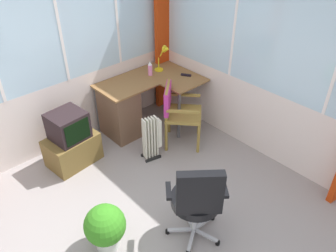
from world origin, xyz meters
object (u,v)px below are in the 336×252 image
tv_remote (186,75)px  office_chair (197,199)px  space_heater (152,137)px  desk_lamp (165,54)px  spray_bottle (150,68)px  wooden_armchair (175,107)px  desk (124,108)px  potted_plant (105,227)px  tv_on_stand (71,141)px

tv_remote → office_chair: (-1.51, -1.67, -0.19)m
space_heater → desk_lamp: bearing=39.3°
spray_bottle → office_chair: 2.35m
desk_lamp → wooden_armchair: (-0.41, -0.66, -0.45)m
office_chair → tv_remote: bearing=47.9°
desk → potted_plant: bearing=-131.7°
tv_remote → space_heater: tv_remote is taller
spray_bottle → tv_on_stand: bearing=-176.0°
tv_remote → tv_on_stand: size_ratio=0.20×
tv_remote → spray_bottle: bearing=103.2°
desk → spray_bottle: 0.69m
desk → tv_on_stand: bearing=-174.3°
tv_remote → tv_on_stand: bearing=139.7°
tv_remote → space_heater: 1.12m
desk → spray_bottle: bearing=1.1°
desk → spray_bottle: spray_bottle is taller
spray_bottle → space_heater: (-0.59, -0.72, -0.55)m
space_heater → spray_bottle: bearing=50.6°
wooden_armchair → tv_on_stand: (-1.30, 0.58, -0.24)m
tv_on_stand → wooden_armchair: bearing=-24.0°
desk_lamp → potted_plant: bearing=-145.0°
desk_lamp → wooden_armchair: 0.90m
desk_lamp → tv_remote: 0.44m
tv_remote → spray_bottle: size_ratio=0.69×
desk_lamp → tv_remote: desk_lamp is taller
office_chair → potted_plant: office_chair is taller
desk → desk_lamp: size_ratio=3.53×
wooden_armchair → tv_on_stand: wooden_armchair is taller
wooden_armchair → space_heater: size_ratio=1.42×
tv_remote → desk: bearing=126.3°
desk_lamp → potted_plant: (-2.13, -1.49, -0.73)m
desk → desk_lamp: desk_lamp is taller
wooden_armchair → potted_plant: bearing=-154.4°
desk → tv_remote: 1.03m
potted_plant → wooden_armchair: bearing=25.6°
potted_plant → desk_lamp: bearing=35.0°
desk_lamp → desk: bearing=179.8°
desk_lamp → office_chair: bearing=-124.9°
desk_lamp → space_heater: (-0.87, -0.71, -0.70)m
tv_remote → spray_bottle: spray_bottle is taller
tv_remote → space_heater: (-0.96, -0.35, -0.46)m
tv_on_stand → office_chair: bearing=-81.3°
spray_bottle → desk: bearing=-178.9°
desk → wooden_armchair: 0.79m
space_heater → potted_plant: space_heater is taller
wooden_armchair → potted_plant: 1.93m
space_heater → potted_plant: size_ratio=1.19×
tv_on_stand → space_heater: bearing=-36.7°
spray_bottle → wooden_armchair: 0.75m
desk_lamp → tv_remote: (0.10, -0.36, -0.24)m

